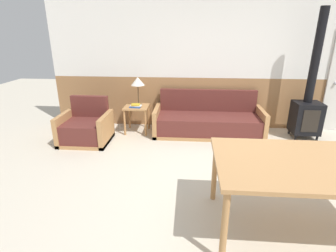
{
  "coord_description": "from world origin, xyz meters",
  "views": [
    {
      "loc": [
        -0.78,
        -2.74,
        1.92
      ],
      "look_at": [
        -1.09,
        1.13,
        0.51
      ],
      "focal_mm": 28.0,
      "sensor_mm": 36.0,
      "label": 1
    }
  ],
  "objects_px": {
    "side_table": "(137,111)",
    "dining_table": "(313,168)",
    "couch": "(208,122)",
    "table_lamp": "(138,82)",
    "armchair": "(86,129)",
    "wood_stove": "(308,105)"
  },
  "relations": [
    {
      "from": "armchair",
      "to": "table_lamp",
      "type": "relative_size",
      "value": 1.54
    },
    {
      "from": "table_lamp",
      "to": "couch",
      "type": "bearing_deg",
      "value": -3.23
    },
    {
      "from": "armchair",
      "to": "table_lamp",
      "type": "xyz_separation_m",
      "value": [
        0.86,
        0.65,
        0.75
      ]
    },
    {
      "from": "couch",
      "to": "armchair",
      "type": "distance_m",
      "value": 2.32
    },
    {
      "from": "couch",
      "to": "dining_table",
      "type": "bearing_deg",
      "value": -73.37
    },
    {
      "from": "side_table",
      "to": "dining_table",
      "type": "distance_m",
      "value": 3.44
    },
    {
      "from": "table_lamp",
      "to": "dining_table",
      "type": "height_order",
      "value": "table_lamp"
    },
    {
      "from": "armchair",
      "to": "wood_stove",
      "type": "relative_size",
      "value": 0.37
    },
    {
      "from": "couch",
      "to": "armchair",
      "type": "bearing_deg",
      "value": -165.61
    },
    {
      "from": "armchair",
      "to": "wood_stove",
      "type": "xyz_separation_m",
      "value": [
        4.05,
        0.54,
        0.4
      ]
    },
    {
      "from": "side_table",
      "to": "table_lamp",
      "type": "bearing_deg",
      "value": 70.75
    },
    {
      "from": "couch",
      "to": "wood_stove",
      "type": "height_order",
      "value": "wood_stove"
    },
    {
      "from": "table_lamp",
      "to": "armchair",
      "type": "bearing_deg",
      "value": -142.87
    },
    {
      "from": "couch",
      "to": "dining_table",
      "type": "height_order",
      "value": "couch"
    },
    {
      "from": "dining_table",
      "to": "wood_stove",
      "type": "distance_m",
      "value": 2.79
    },
    {
      "from": "couch",
      "to": "table_lamp",
      "type": "relative_size",
      "value": 3.77
    },
    {
      "from": "dining_table",
      "to": "couch",
      "type": "bearing_deg",
      "value": 106.63
    },
    {
      "from": "couch",
      "to": "side_table",
      "type": "xyz_separation_m",
      "value": [
        -1.41,
        -0.0,
        0.19
      ]
    },
    {
      "from": "couch",
      "to": "dining_table",
      "type": "distance_m",
      "value": 2.79
    },
    {
      "from": "side_table",
      "to": "dining_table",
      "type": "height_order",
      "value": "dining_table"
    },
    {
      "from": "armchair",
      "to": "dining_table",
      "type": "relative_size",
      "value": 0.47
    },
    {
      "from": "table_lamp",
      "to": "wood_stove",
      "type": "bearing_deg",
      "value": -2.1
    }
  ]
}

